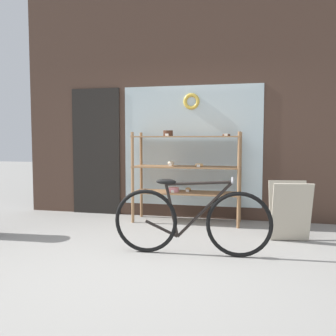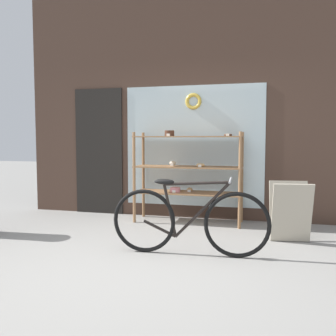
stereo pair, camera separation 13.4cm
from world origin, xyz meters
The scene contains 5 objects.
ground_plane centered at (0.00, 0.00, 0.00)m, with size 30.00×30.00×0.00m, color gray.
storefront_facade centered at (-0.04, 2.44, 1.78)m, with size 5.29×0.13×3.66m.
display_case centered at (0.18, 2.06, 0.84)m, with size 1.61×0.48×1.39m.
bicycle centered at (0.52, 0.49, 0.38)m, with size 1.73×0.46×0.84m.
sandwich_board centered at (1.62, 1.32, 0.37)m, with size 0.52×0.44×0.73m.
Camera 1 is at (1.19, -3.47, 1.26)m, focal length 40.00 mm.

